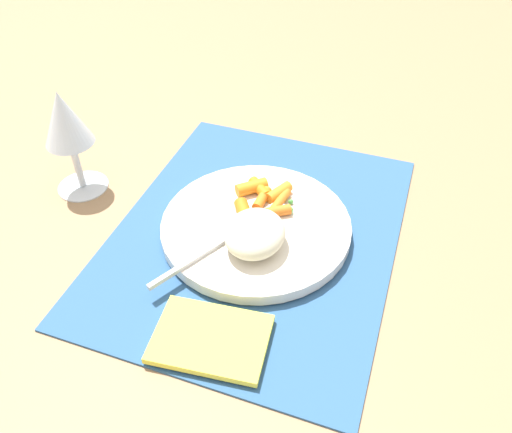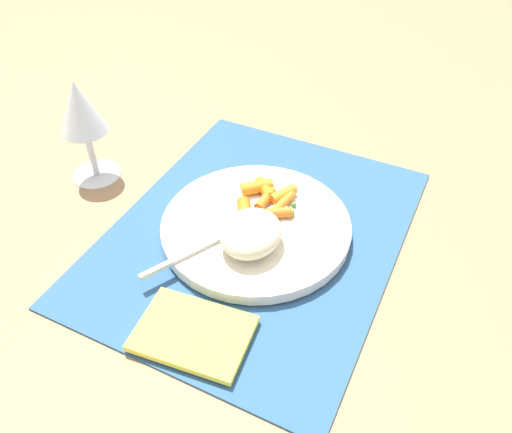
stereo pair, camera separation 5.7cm
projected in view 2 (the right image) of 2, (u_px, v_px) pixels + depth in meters
The scene contains 9 objects.
ground_plane at pixel (256, 234), 0.68m from camera, with size 2.40×2.40×0.00m, color #997551.
placemat at pixel (256, 233), 0.68m from camera, with size 0.45×0.36×0.01m, color #2D5684.
plate at pixel (256, 227), 0.67m from camera, with size 0.25×0.25×0.02m, color silver.
rice_mound at pixel (251, 233), 0.62m from camera, with size 0.08×0.07×0.04m, color beige.
carrot_portion at pixel (264, 200), 0.69m from camera, with size 0.10×0.09×0.02m.
pea_scatter at pixel (263, 208), 0.68m from camera, with size 0.09×0.07×0.01m.
fork at pixel (232, 232), 0.65m from camera, with size 0.19×0.11×0.01m.
wine_glass at pixel (81, 112), 0.70m from camera, with size 0.07×0.07×0.15m.
napkin at pixel (193, 333), 0.55m from camera, with size 0.09×0.12×0.01m, color #EAE54C.
Camera 2 is at (-0.44, -0.21, 0.47)m, focal length 36.26 mm.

